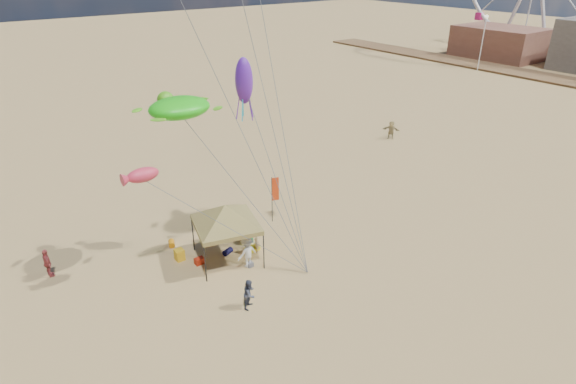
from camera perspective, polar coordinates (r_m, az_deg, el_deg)
name	(u,v)px	position (r m, az deg, el deg)	size (l,w,h in m)	color
ground	(320,274)	(27.41, 3.85, -9.76)	(280.00, 280.00, 0.00)	tan
canopy_tent	(225,207)	(27.02, -7.54, -1.82)	(6.52, 6.52, 4.18)	black
feather_flag	(274,192)	(31.43, -1.64, -0.01)	(0.48, 0.19, 3.28)	black
cooler_red	(199,261)	(28.55, -10.54, -8.10)	(0.54, 0.38, 0.38)	#B1230E
cooler_blue	(243,220)	(32.35, -5.41, -3.30)	(0.54, 0.38, 0.38)	#111591
bag_navy	(228,252)	(29.14, -7.21, -7.07)	(0.36, 0.36, 0.60)	#0C0B34
bag_orange	(172,243)	(30.54, -13.73, -5.98)	(0.36, 0.36, 0.60)	#C8750B
chair_green	(248,237)	(30.05, -4.86, -5.43)	(0.50, 0.50, 0.70)	#1A8F41
chair_yellow	(180,255)	(29.03, -12.83, -7.32)	(0.50, 0.50, 0.70)	yellow
crate_grey	(250,264)	(27.96, -4.55, -8.62)	(0.34, 0.30, 0.28)	slate
beach_cart	(252,249)	(29.20, -4.32, -6.79)	(0.90, 0.50, 0.24)	yellow
person_near_a	(257,241)	(28.89, -3.73, -5.84)	(0.56, 0.37, 1.53)	tan
person_near_b	(250,294)	(24.71, -4.59, -12.01)	(0.80, 0.62, 1.64)	#3A3F50
person_near_c	(247,252)	(27.54, -4.90, -7.17)	(1.24, 0.71, 1.92)	white
person_far_a	(47,263)	(29.84, -26.79, -7.61)	(1.02, 0.42, 1.74)	#A94141
person_far_c	(391,130)	(48.12, 12.22, 7.28)	(1.67, 0.53, 1.81)	tan
building_north	(499,43)	(95.07, 23.94, 16.01)	(10.00, 14.00, 5.20)	#8C5947
lamp_north	(484,34)	(82.41, 22.33, 17.08)	(0.50, 0.50, 8.25)	silver
turtle_kite	(179,108)	(25.42, -12.84, 9.78)	(3.23, 2.59, 1.08)	#23D015
fish_kite	(143,175)	(24.97, -16.94, 1.97)	(1.67, 0.83, 0.74)	#CF2F49
squid_kite	(244,81)	(26.31, -5.28, 13.10)	(0.96, 0.96, 2.50)	#5D1FAF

